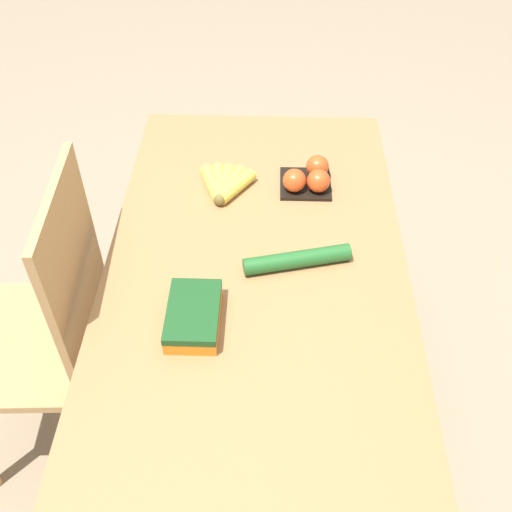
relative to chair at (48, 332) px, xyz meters
name	(u,v)px	position (x,y,z in m)	size (l,w,h in m)	color
ground_plane	(256,415)	(0.06, -0.56, -0.51)	(12.00, 12.00, 0.00)	gray
dining_table	(256,292)	(0.06, -0.56, 0.11)	(1.37, 0.75, 0.72)	#9E7044
chair	(48,332)	(0.00, 0.00, 0.00)	(0.44, 0.42, 0.99)	tan
banana_bunch	(225,185)	(0.36, -0.46, 0.23)	(0.16, 0.16, 0.04)	brown
tomato_pack	(309,177)	(0.38, -0.70, 0.25)	(0.14, 0.14, 0.08)	black
carrot_bag	(193,315)	(-0.13, -0.42, 0.24)	(0.18, 0.12, 0.05)	orange
cucumber_near	(297,258)	(0.07, -0.66, 0.23)	(0.10, 0.27, 0.04)	#236028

